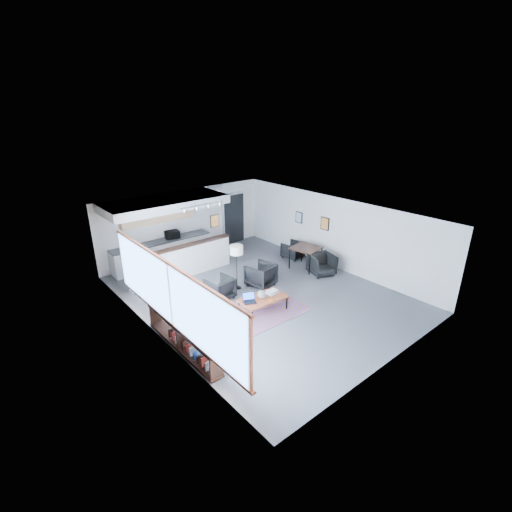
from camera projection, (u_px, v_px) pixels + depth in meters
room at (260, 256)px, 11.27m from camera, size 7.02×9.02×2.62m
window at (171, 297)px, 8.51m from camera, size 0.10×5.95×1.66m
console at (184, 339)px, 8.92m from camera, size 0.35×3.00×0.80m
kitchenette at (166, 232)px, 13.16m from camera, size 4.20×1.96×2.60m
doorway at (234, 218)px, 15.86m from camera, size 1.10×0.12×2.15m
track_light at (202, 206)px, 12.02m from camera, size 1.60×0.07×0.15m
wall_art_lower at (325, 224)px, 13.52m from camera, size 0.03×0.38×0.48m
wall_art_upper at (299, 217)px, 14.46m from camera, size 0.03×0.34×0.44m
kilim_rug at (263, 311)px, 10.75m from camera, size 2.46×1.69×0.01m
coffee_table at (263, 299)px, 10.60m from camera, size 1.39×0.80×0.44m
laptop at (249, 299)px, 10.37m from camera, size 0.44×0.40×0.25m
ceramic_pot at (262, 294)px, 10.51m from camera, size 0.25×0.25×0.25m
book_stack at (272, 292)px, 10.83m from camera, size 0.34×0.28×0.10m
coaster at (270, 300)px, 10.44m from camera, size 0.12×0.12×0.01m
armchair_left at (220, 287)px, 11.34m from camera, size 0.80×0.76×0.76m
armchair_right at (261, 274)px, 12.17m from camera, size 0.96×0.92×0.84m
floor_lamp at (236, 251)px, 11.65m from camera, size 0.51×0.51×1.48m
dining_table at (306, 249)px, 13.40m from camera, size 1.12×1.12×0.80m
dining_chair_near at (322, 265)px, 13.00m from camera, size 0.85×0.82×0.70m
dining_chair_far at (293, 251)px, 14.44m from camera, size 0.68×0.65×0.61m
microwave at (172, 234)px, 13.83m from camera, size 0.55×0.36×0.35m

